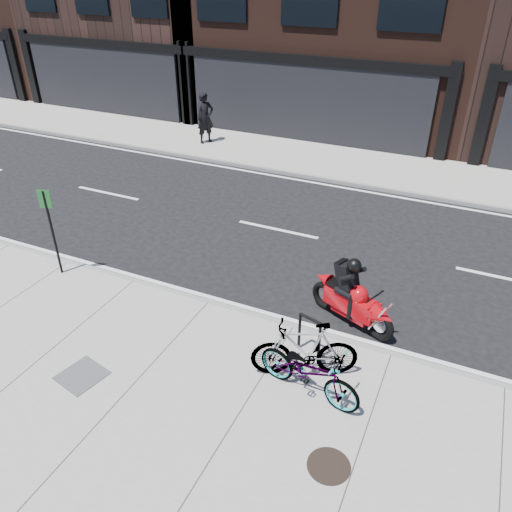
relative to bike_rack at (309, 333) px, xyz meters
The scene contains 11 objects.
ground 3.69m from the bike_rack, 134.38° to the left, with size 120.00×120.00×0.00m, color black.
sidewalk_near 3.54m from the bike_rack, 136.67° to the right, with size 60.00×6.00×0.13m, color gray.
sidewalk_far 10.67m from the bike_rack, 103.81° to the left, with size 60.00×3.50×0.13m, color gray.
bike_rack is the anchor object (origin of this frame).
bicycle_front 1.01m from the bike_rack, 70.85° to the right, with size 0.67×1.93×1.01m, color gray.
bicycle_rear 0.57m from the bike_rack, 79.63° to the right, with size 0.54×1.91×1.15m, color gray.
motorcycle 1.46m from the bike_rack, 69.39° to the left, with size 1.98×1.10×1.55m.
pedestrian 12.90m from the bike_rack, 128.30° to the left, with size 0.72×0.47×1.98m, color black.
manhole_cover 2.52m from the bike_rack, 63.19° to the right, with size 0.66×0.66×0.01m, color black.
utility_grate 4.23m from the bike_rack, 146.94° to the right, with size 0.75×0.75×0.01m, color #4B4A4D.
sign_post 6.38m from the bike_rack, behind, with size 0.28×0.12×2.14m.
Camera 1 is at (4.66, -9.56, 6.66)m, focal length 35.00 mm.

